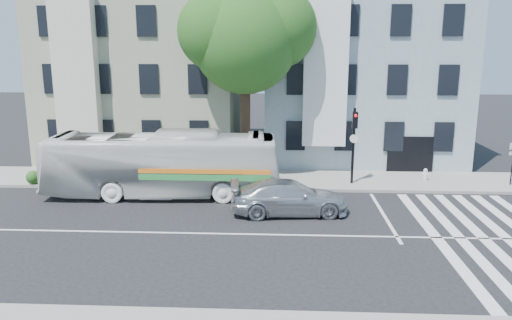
# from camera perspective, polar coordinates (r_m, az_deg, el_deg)

# --- Properties ---
(ground) EXTENTS (120.00, 120.00, 0.00)m
(ground) POSITION_cam_1_polar(r_m,az_deg,el_deg) (19.91, -2.92, -8.44)
(ground) COLOR black
(ground) RESTS_ON ground
(sidewalk_far) EXTENTS (80.00, 4.00, 0.15)m
(sidewalk_far) POSITION_cam_1_polar(r_m,az_deg,el_deg) (27.47, -1.28, -2.23)
(sidewalk_far) COLOR gray
(sidewalk_far) RESTS_ON ground
(building_left) EXTENTS (12.00, 10.00, 11.00)m
(building_left) POSITION_cam_1_polar(r_m,az_deg,el_deg) (34.66, -12.27, 9.73)
(building_left) COLOR #979C82
(building_left) RESTS_ON ground
(building_right) EXTENTS (12.00, 10.00, 11.00)m
(building_right) POSITION_cam_1_polar(r_m,az_deg,el_deg) (33.88, 11.61, 9.69)
(building_right) COLOR #84969D
(building_right) RESTS_ON ground
(street_tree) EXTENTS (7.30, 5.90, 11.10)m
(street_tree) POSITION_cam_1_polar(r_m,az_deg,el_deg) (27.25, -1.12, 14.14)
(street_tree) COLOR #2D2116
(street_tree) RESTS_ON ground
(bus) EXTENTS (3.14, 11.56, 3.19)m
(bus) POSITION_cam_1_polar(r_m,az_deg,el_deg) (24.80, -10.60, -0.48)
(bus) COLOR silver
(bus) RESTS_ON ground
(sedan) EXTENTS (2.59, 5.32, 1.49)m
(sedan) POSITION_cam_1_polar(r_m,az_deg,el_deg) (22.03, 3.82, -4.27)
(sedan) COLOR silver
(sedan) RESTS_ON ground
(hedge) EXTENTS (8.13, 4.15, 0.70)m
(hedge) POSITION_cam_1_polar(r_m,az_deg,el_deg) (27.09, -16.08, -2.02)
(hedge) COLOR #25611F
(hedge) RESTS_ON sidewalk_far
(traffic_signal) EXTENTS (0.43, 0.53, 4.14)m
(traffic_signal) POSITION_cam_1_polar(r_m,az_deg,el_deg) (26.30, 11.13, 2.66)
(traffic_signal) COLOR black
(traffic_signal) RESTS_ON ground
(fire_hydrant) EXTENTS (0.38, 0.26, 0.67)m
(fire_hydrant) POSITION_cam_1_polar(r_m,az_deg,el_deg) (28.40, 18.78, -1.55)
(fire_hydrant) COLOR silver
(fire_hydrant) RESTS_ON sidewalk_far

